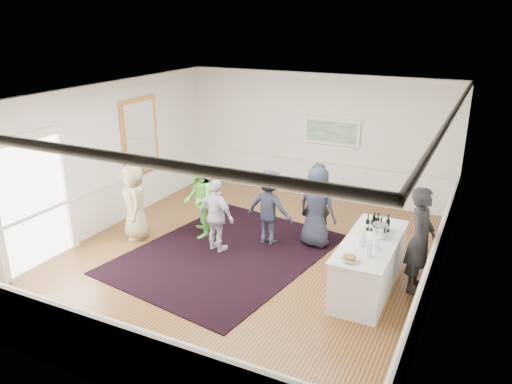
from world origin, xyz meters
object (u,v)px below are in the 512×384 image
at_px(guest_dark_a, 269,207).
at_px(nut_bowl, 350,259).
at_px(guest_dark_b, 316,201).
at_px(guest_lilac, 217,216).
at_px(serving_table, 369,264).
at_px(guest_navy, 317,207).
at_px(bartender, 420,240).
at_px(guest_tan, 135,202).
at_px(guest_green, 198,200).
at_px(ice_bucket, 380,231).

distance_m(guest_dark_a, nut_bowl, 2.87).
bearing_deg(guest_dark_b, guest_lilac, 9.66).
height_order(serving_table, guest_dark_b, guest_dark_b).
distance_m(guest_lilac, guest_dark_a, 1.12).
distance_m(guest_navy, nut_bowl, 2.51).
distance_m(bartender, guest_dark_b, 2.61).
xyz_separation_m(guest_tan, guest_lilac, (1.86, 0.23, -0.07)).
relative_size(guest_tan, guest_lilac, 1.09).
height_order(guest_dark_a, guest_navy, guest_navy).
bearing_deg(nut_bowl, guest_dark_a, 140.47).
distance_m(guest_tan, guest_green, 1.33).
relative_size(guest_dark_a, nut_bowl, 5.47).
distance_m(bartender, guest_navy, 2.35).
bearing_deg(guest_dark_b, nut_bowl, 86.96).
distance_m(bartender, ice_bucket, 0.69).
height_order(guest_dark_a, nut_bowl, guest_dark_a).
height_order(guest_tan, guest_navy, guest_navy).
bearing_deg(nut_bowl, guest_dark_b, 119.96).
bearing_deg(guest_dark_a, nut_bowl, 142.94).
relative_size(guest_green, ice_bucket, 6.34).
bearing_deg(guest_navy, bartender, 169.45).
height_order(bartender, nut_bowl, bartender).
bearing_deg(bartender, guest_dark_b, 66.83).
bearing_deg(guest_green, guest_dark_a, 71.27).
height_order(guest_tan, guest_dark_b, guest_dark_b).
bearing_deg(guest_green, serving_table, 49.68).
distance_m(guest_lilac, ice_bucket, 3.21).
xyz_separation_m(serving_table, guest_lilac, (-3.11, 0.14, 0.29)).
bearing_deg(bartender, nut_bowl, 149.99).
bearing_deg(guest_navy, guest_lilac, 45.81).
xyz_separation_m(guest_navy, ice_bucket, (1.50, -1.07, 0.19)).
height_order(guest_green, guest_dark_a, guest_green).
bearing_deg(ice_bucket, guest_navy, 144.56).
height_order(guest_dark_b, guest_navy, guest_navy).
xyz_separation_m(bartender, ice_bucket, (-0.66, -0.16, 0.10)).
distance_m(bartender, nut_bowl, 1.51).
relative_size(serving_table, guest_green, 1.38).
relative_size(guest_dark_b, guest_navy, 1.00).
relative_size(guest_lilac, guest_navy, 0.89).
xyz_separation_m(guest_tan, ice_bucket, (5.06, 0.28, 0.22)).
xyz_separation_m(guest_navy, nut_bowl, (1.30, -2.15, 0.12)).
relative_size(guest_dark_a, ice_bucket, 6.09).
bearing_deg(guest_lilac, serving_table, -167.00).
bearing_deg(serving_table, guest_dark_b, 134.17).
bearing_deg(guest_dark_a, guest_lilac, 47.97).
height_order(guest_tan, guest_green, guest_green).
xyz_separation_m(serving_table, nut_bowl, (-0.12, -0.89, 0.50)).
bearing_deg(guest_navy, nut_bowl, 133.40).
height_order(serving_table, guest_lilac, guest_lilac).
relative_size(bartender, guest_dark_a, 1.18).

